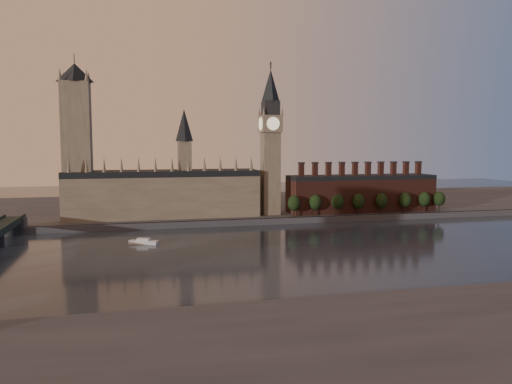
# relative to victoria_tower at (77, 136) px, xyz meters

# --- Properties ---
(ground) EXTENTS (900.00, 900.00, 0.00)m
(ground) POSITION_rel_victoria_tower_xyz_m (120.00, -115.00, -59.09)
(ground) COLOR black
(ground) RESTS_ON ground
(north_bank) EXTENTS (900.00, 182.00, 4.00)m
(north_bank) POSITION_rel_victoria_tower_xyz_m (120.00, 63.04, -57.09)
(north_bank) COLOR #47474C
(north_bank) RESTS_ON ground
(palace_of_westminster) EXTENTS (130.00, 30.30, 74.00)m
(palace_of_westminster) POSITION_rel_victoria_tower_xyz_m (55.59, -0.09, -37.46)
(palace_of_westminster) COLOR gray
(palace_of_westminster) RESTS_ON north_bank
(victoria_tower) EXTENTS (24.00, 24.00, 108.00)m
(victoria_tower) POSITION_rel_victoria_tower_xyz_m (0.00, 0.00, 0.00)
(victoria_tower) COLOR gray
(victoria_tower) RESTS_ON north_bank
(big_ben) EXTENTS (15.00, 15.00, 107.00)m
(big_ben) POSITION_rel_victoria_tower_xyz_m (130.00, -5.00, -2.26)
(big_ben) COLOR gray
(big_ben) RESTS_ON north_bank
(chimney_block) EXTENTS (110.00, 25.00, 37.00)m
(chimney_block) POSITION_rel_victoria_tower_xyz_m (200.00, -5.00, -41.27)
(chimney_block) COLOR #4E251D
(chimney_block) RESTS_ON north_bank
(embankment_tree_0) EXTENTS (8.60, 8.60, 14.88)m
(embankment_tree_0) POSITION_rel_victoria_tower_xyz_m (142.36, -21.43, -45.62)
(embankment_tree_0) COLOR black
(embankment_tree_0) RESTS_ON north_bank
(embankment_tree_1) EXTENTS (8.60, 8.60, 14.88)m
(embankment_tree_1) POSITION_rel_victoria_tower_xyz_m (158.63, -19.68, -45.62)
(embankment_tree_1) COLOR black
(embankment_tree_1) RESTS_ON north_bank
(embankment_tree_2) EXTENTS (8.60, 8.60, 14.88)m
(embankment_tree_2) POSITION_rel_victoria_tower_xyz_m (175.16, -19.84, -45.62)
(embankment_tree_2) COLOR black
(embankment_tree_2) RESTS_ON north_bank
(embankment_tree_3) EXTENTS (8.60, 8.60, 14.88)m
(embankment_tree_3) POSITION_rel_victoria_tower_xyz_m (190.71, -20.61, -45.62)
(embankment_tree_3) COLOR black
(embankment_tree_3) RESTS_ON north_bank
(embankment_tree_4) EXTENTS (8.60, 8.60, 14.88)m
(embankment_tree_4) POSITION_rel_victoria_tower_xyz_m (208.39, -21.23, -45.62)
(embankment_tree_4) COLOR black
(embankment_tree_4) RESTS_ON north_bank
(embankment_tree_5) EXTENTS (8.60, 8.60, 14.88)m
(embankment_tree_5) POSITION_rel_victoria_tower_xyz_m (227.18, -21.41, -45.62)
(embankment_tree_5) COLOR black
(embankment_tree_5) RESTS_ON north_bank
(embankment_tree_6) EXTENTS (8.60, 8.60, 14.88)m
(embankment_tree_6) POSITION_rel_victoria_tower_xyz_m (243.90, -19.67, -45.62)
(embankment_tree_6) COLOR black
(embankment_tree_6) RESTS_ON north_bank
(embankment_tree_7) EXTENTS (8.60, 8.60, 14.88)m
(embankment_tree_7) POSITION_rel_victoria_tower_xyz_m (255.79, -20.50, -45.62)
(embankment_tree_7) COLOR black
(embankment_tree_7) RESTS_ON north_bank
(river_boat) EXTENTS (16.32, 10.17, 3.16)m
(river_boat) POSITION_rel_victoria_tower_xyz_m (40.33, -72.88, -57.88)
(river_boat) COLOR silver
(river_boat) RESTS_ON ground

